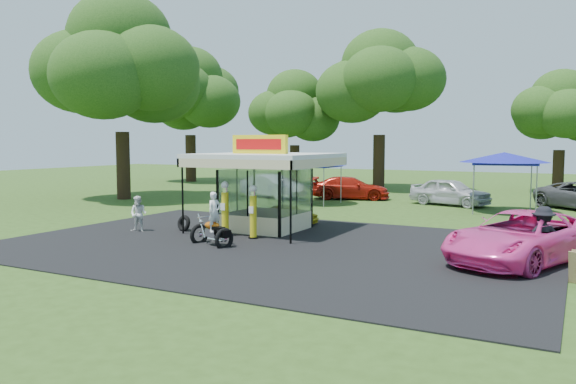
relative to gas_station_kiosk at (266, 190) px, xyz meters
name	(u,v)px	position (x,y,z in m)	size (l,w,h in m)	color
ground	(244,255)	(2.00, -4.99, -1.78)	(120.00, 120.00, 0.00)	#2C4816
asphalt_apron	(272,245)	(2.00, -2.99, -1.76)	(20.00, 14.00, 0.04)	black
gas_station_kiosk	(266,190)	(0.00, 0.00, 0.00)	(5.40, 5.40, 4.18)	white
gas_pump_left	(225,210)	(-0.64, -2.22, -0.69)	(0.43, 0.43, 2.28)	black
gas_pump_right	(253,213)	(0.68, -2.18, -0.74)	(0.41, 0.41, 2.18)	black
motorcycle	(213,224)	(0.15, -4.16, -0.96)	(1.87, 1.27, 2.12)	black
spare_tires	(184,223)	(-3.02, -1.89, -1.43)	(0.88, 0.60, 0.73)	black
kiosk_car	(289,214)	(0.00, 2.21, -1.30)	(1.13, 2.82, 0.96)	yellow
pink_sedan	(521,238)	(10.59, -2.00, -0.95)	(2.77, 6.00, 1.67)	#FF45AB
spectator_west	(138,214)	(-4.66, -2.92, -1.00)	(0.76, 0.59, 1.56)	white
spectator_east_a	(543,237)	(11.23, -2.32, -0.83)	(1.23, 0.71, 1.90)	black
bg_car_a	(272,186)	(-6.87, 12.76, -0.98)	(1.71, 4.89, 1.61)	white
bg_car_b	(350,188)	(-1.67, 14.38, -1.02)	(2.14, 5.26, 1.53)	#B71B0E
bg_car_c	(450,192)	(5.11, 13.75, -0.95)	(1.97, 4.89, 1.67)	silver
tent_west	(313,162)	(-2.73, 10.65, 0.86)	(4.18, 4.18, 2.92)	gray
tent_east	(504,158)	(8.40, 11.63, 1.22)	(4.75, 4.75, 3.32)	gray
oak_far_a	(190,98)	(-21.90, 23.22, 6.34)	(10.78, 10.78, 12.77)	black
oak_far_b	(295,114)	(-10.35, 23.07, 4.58)	(8.36, 8.36, 9.97)	black
oak_far_c	(380,91)	(-2.56, 23.00, 6.24)	(10.72, 10.72, 12.64)	black
oak_far_d	(561,116)	(10.62, 25.98, 4.02)	(7.65, 7.65, 9.10)	black
oak_near	(121,73)	(-15.40, 7.33, 6.67)	(11.72, 11.72, 13.49)	black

